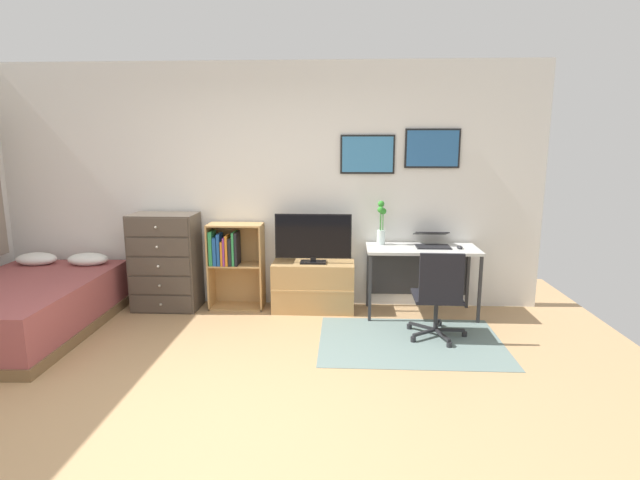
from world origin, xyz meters
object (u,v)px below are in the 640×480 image
Objects in this scene: bed at (25,307)px; computer_mouse at (460,247)px; office_chair at (439,293)px; laptop at (432,240)px; tv_stand at (313,286)px; television at (313,239)px; desk at (421,259)px; dresser at (166,262)px; bookshelf at (232,259)px; bamboo_vase at (381,224)px.

computer_mouse is at bearing 7.41° from bed.
office_chair is 0.88m from laptop.
tv_stand is 8.60× the size of computer_mouse.
desk is (1.17, 0.02, -0.21)m from television.
dresser is 2.76× the size of laptop.
computer_mouse is at bearing 64.99° from office_chair.
bed is at bearing -178.79° from office_chair.
dresser reaches higher than bookshelf.
laptop is at bearing 154.70° from computer_mouse.
tv_stand is (0.92, -0.05, -0.29)m from bookshelf.
dresser is 2.42m from bamboo_vase.
computer_mouse is at bearing -16.20° from desk.
tv_stand is 1.04× the size of office_chair.
laptop reaches higher than computer_mouse.
bamboo_vase is at bearing 167.75° from computer_mouse.
desk is (3.94, 0.81, 0.34)m from bed.
office_chair is 2.21× the size of laptop.
laptop is at bearing -5.21° from bamboo_vase.
bamboo_vase reaches higher than bookshelf.
tv_stand is (1.64, 0.01, -0.26)m from dresser.
television reaches higher than bookshelf.
bookshelf is 1.07× the size of tv_stand.
computer_mouse is at bearing -25.56° from laptop.
bamboo_vase is (0.74, 0.06, 0.69)m from tv_stand.
television is (0.00, -0.02, 0.54)m from tv_stand.
laptop is 0.57m from bamboo_vase.
desk reaches higher than tv_stand.
dresser is at bearing 165.72° from office_chair.
bamboo_vase reaches higher than bed.
television is 1.55m from computer_mouse.
computer_mouse is (0.38, -0.11, 0.16)m from desk.
desk is at bearing 1.07° from television.
bamboo_vase reaches higher than tv_stand.
television reaches higher than computer_mouse.
tv_stand is at bearing -3.16° from bookshelf.
bamboo_vase is at bearing 1.92° from dresser.
office_chair is at bearing -32.32° from television.
bookshelf is 1.16× the size of television.
laptop is 0.30m from computer_mouse.
laptop is (1.28, 0.04, -0.01)m from television.
computer_mouse is at bearing -12.25° from bamboo_vase.
bed is at bearing -163.66° from tv_stand.
dresser is at bearing -179.71° from desk.
bamboo_vase is at bearing 120.26° from office_chair.
bookshelf is at bearing 176.23° from computer_mouse.
bamboo_vase reaches higher than desk.
laptop is (2.92, 0.03, 0.27)m from dresser.
television reaches higher than dresser.
bamboo_vase reaches higher than computer_mouse.
bookshelf reaches higher than computer_mouse.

